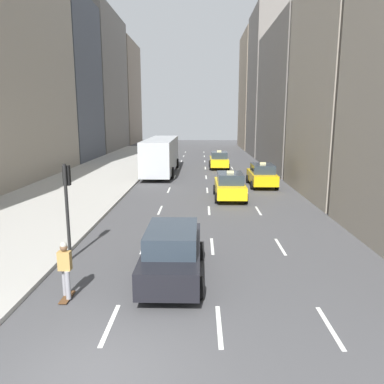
{
  "coord_description": "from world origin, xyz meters",
  "views": [
    {
      "loc": [
        2.11,
        -6.69,
        5.23
      ],
      "look_at": [
        1.69,
        11.14,
        1.65
      ],
      "focal_mm": 35.0,
      "sensor_mm": 36.0,
      "label": 1
    }
  ],
  "objects_px": {
    "taxi_third": "(219,160)",
    "taxi_lead": "(230,186)",
    "taxi_second": "(262,175)",
    "city_bus": "(161,154)",
    "traffic_light_pole": "(67,196)",
    "skateboarder": "(65,268)",
    "sedan_black_near": "(173,251)"
  },
  "relations": [
    {
      "from": "taxi_third",
      "to": "traffic_light_pole",
      "type": "bearing_deg",
      "value": -104.92
    },
    {
      "from": "skateboarder",
      "to": "taxi_second",
      "type": "bearing_deg",
      "value": 64.88
    },
    {
      "from": "traffic_light_pole",
      "to": "taxi_lead",
      "type": "bearing_deg",
      "value": 57.55
    },
    {
      "from": "sedan_black_near",
      "to": "city_bus",
      "type": "xyz_separation_m",
      "value": [
        -2.81,
        23.46,
        0.89
      ]
    },
    {
      "from": "taxi_third",
      "to": "sedan_black_near",
      "type": "height_order",
      "value": "taxi_third"
    },
    {
      "from": "sedan_black_near",
      "to": "taxi_lead",
      "type": "bearing_deg",
      "value": 77.07
    },
    {
      "from": "city_bus",
      "to": "traffic_light_pole",
      "type": "distance_m",
      "value": 21.92
    },
    {
      "from": "taxi_lead",
      "to": "city_bus",
      "type": "distance_m",
      "value": 12.62
    },
    {
      "from": "city_bus",
      "to": "traffic_light_pole",
      "type": "xyz_separation_m",
      "value": [
        -1.14,
        -21.88,
        0.62
      ]
    },
    {
      "from": "taxi_second",
      "to": "skateboarder",
      "type": "height_order",
      "value": "taxi_second"
    },
    {
      "from": "taxi_lead",
      "to": "taxi_third",
      "type": "height_order",
      "value": "same"
    },
    {
      "from": "taxi_third",
      "to": "skateboarder",
      "type": "height_order",
      "value": "taxi_third"
    },
    {
      "from": "traffic_light_pole",
      "to": "taxi_second",
      "type": "bearing_deg",
      "value": 57.79
    },
    {
      "from": "taxi_lead",
      "to": "taxi_second",
      "type": "relative_size",
      "value": 1.0
    },
    {
      "from": "taxi_second",
      "to": "traffic_light_pole",
      "type": "distance_m",
      "value": 17.98
    },
    {
      "from": "taxi_third",
      "to": "skateboarder",
      "type": "bearing_deg",
      "value": -101.48
    },
    {
      "from": "taxi_second",
      "to": "city_bus",
      "type": "bearing_deg",
      "value": 141.37
    },
    {
      "from": "taxi_lead",
      "to": "skateboarder",
      "type": "relative_size",
      "value": 2.52
    },
    {
      "from": "taxi_second",
      "to": "city_bus",
      "type": "height_order",
      "value": "city_bus"
    },
    {
      "from": "taxi_second",
      "to": "skateboarder",
      "type": "bearing_deg",
      "value": -115.12
    },
    {
      "from": "taxi_lead",
      "to": "taxi_second",
      "type": "distance_m",
      "value": 5.34
    },
    {
      "from": "taxi_third",
      "to": "taxi_lead",
      "type": "bearing_deg",
      "value": -90.0
    },
    {
      "from": "taxi_lead",
      "to": "city_bus",
      "type": "xyz_separation_m",
      "value": [
        -5.61,
        11.26,
        0.91
      ]
    },
    {
      "from": "sedan_black_near",
      "to": "traffic_light_pole",
      "type": "xyz_separation_m",
      "value": [
        -3.95,
        1.58,
        1.51
      ]
    },
    {
      "from": "taxi_second",
      "to": "taxi_third",
      "type": "distance_m",
      "value": 10.55
    },
    {
      "from": "taxi_third",
      "to": "sedan_black_near",
      "type": "bearing_deg",
      "value": -95.94
    },
    {
      "from": "taxi_second",
      "to": "skateboarder",
      "type": "distance_m",
      "value": 20.23
    },
    {
      "from": "taxi_second",
      "to": "sedan_black_near",
      "type": "relative_size",
      "value": 0.89
    },
    {
      "from": "taxi_second",
      "to": "traffic_light_pole",
      "type": "relative_size",
      "value": 1.22
    },
    {
      "from": "taxi_second",
      "to": "skateboarder",
      "type": "xyz_separation_m",
      "value": [
        -8.59,
        -18.32,
        0.08
      ]
    },
    {
      "from": "city_bus",
      "to": "taxi_lead",
      "type": "bearing_deg",
      "value": -63.52
    },
    {
      "from": "taxi_second",
      "to": "sedan_black_near",
      "type": "height_order",
      "value": "taxi_second"
    }
  ]
}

